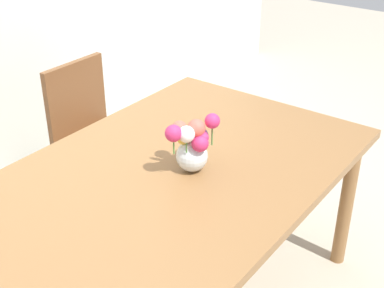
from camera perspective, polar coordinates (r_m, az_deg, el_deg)
name	(u,v)px	position (r m, az deg, el deg)	size (l,w,h in m)	color
dining_table	(165,190)	(2.21, -2.89, -4.95)	(1.83, 1.14, 0.77)	olive
chair_right	(92,129)	(3.13, -10.60, 1.61)	(0.42, 0.42, 0.90)	brown
flower_vase	(192,144)	(2.13, 0.01, 0.04)	(0.22, 0.21, 0.25)	silver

